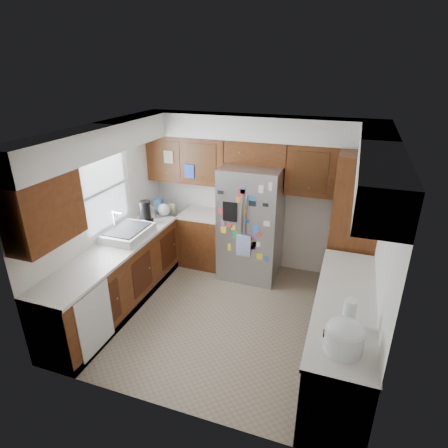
% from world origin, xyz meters
% --- Properties ---
extents(floor, '(3.60, 3.60, 0.00)m').
position_xyz_m(floor, '(0.00, 0.00, 0.00)').
color(floor, gray).
rests_on(floor, ground).
extents(room_shell, '(3.64, 3.24, 2.52)m').
position_xyz_m(room_shell, '(-0.11, 0.36, 1.82)').
color(room_shell, silver).
rests_on(room_shell, ground).
extents(left_counter_run, '(1.36, 3.20, 0.92)m').
position_xyz_m(left_counter_run, '(-1.36, 0.03, 0.43)').
color(left_counter_run, '#471F0D').
rests_on(left_counter_run, ground).
extents(right_counter_run, '(0.63, 2.25, 0.92)m').
position_xyz_m(right_counter_run, '(1.50, -0.47, 0.42)').
color(right_counter_run, '#471F0D').
rests_on(right_counter_run, ground).
extents(pantry, '(0.60, 0.90, 2.15)m').
position_xyz_m(pantry, '(1.50, 1.15, 1.07)').
color(pantry, '#471F0D').
rests_on(pantry, ground).
extents(fridge, '(0.90, 0.79, 1.80)m').
position_xyz_m(fridge, '(-0.00, 1.20, 0.90)').
color(fridge, '#ABACB1').
rests_on(fridge, ground).
extents(bridge_cabinet, '(0.96, 0.34, 0.35)m').
position_xyz_m(bridge_cabinet, '(0.00, 1.43, 1.98)').
color(bridge_cabinet, '#471F0D').
rests_on(bridge_cabinet, fridge).
extents(fridge_top_items, '(0.66, 0.30, 0.26)m').
position_xyz_m(fridge_top_items, '(-0.06, 1.39, 2.27)').
color(fridge_top_items, '#2658A2').
rests_on(fridge_top_items, bridge_cabinet).
extents(sink_assembly, '(0.52, 0.70, 0.37)m').
position_xyz_m(sink_assembly, '(-1.50, 0.10, 0.99)').
color(sink_assembly, silver).
rests_on(sink_assembly, left_counter_run).
extents(left_counter_clutter, '(0.39, 0.83, 0.38)m').
position_xyz_m(left_counter_clutter, '(-1.47, 0.82, 1.05)').
color(left_counter_clutter, black).
rests_on(left_counter_clutter, left_counter_run).
extents(rice_cooker, '(0.34, 0.33, 0.29)m').
position_xyz_m(rice_cooker, '(1.50, -1.25, 1.07)').
color(rice_cooker, white).
rests_on(rice_cooker, right_counter_run).
extents(paper_towel, '(0.12, 0.12, 0.26)m').
position_xyz_m(paper_towel, '(1.53, -0.87, 1.05)').
color(paper_towel, white).
rests_on(paper_towel, right_counter_run).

